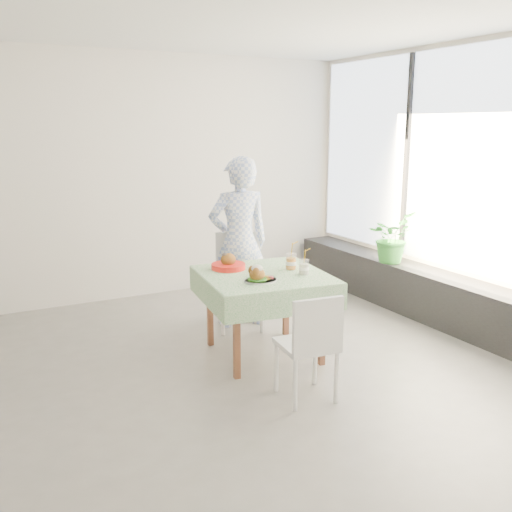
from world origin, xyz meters
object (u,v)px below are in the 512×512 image
diner (239,243)px  main_dish (259,276)px  cafe_table (264,305)px  chair_far (240,299)px  chair_near (307,366)px  juice_cup_orange (291,262)px  potted_plant (391,237)px

diner → main_dish: size_ratio=5.98×
cafe_table → chair_far: (0.13, 0.73, -0.17)m
chair_far → diner: (0.03, 0.08, 0.56)m
chair_far → diner: 0.57m
chair_far → chair_near: 1.62m
cafe_table → main_dish: 0.42m
chair_near → diner: (0.28, 1.69, 0.60)m
chair_near → diner: size_ratio=0.48×
chair_near → juice_cup_orange: size_ratio=2.89×
chair_far → chair_near: bearing=-98.8°
cafe_table → main_dish: main_dish is taller
diner → potted_plant: (1.77, -0.22, -0.07)m
chair_far → potted_plant: potted_plant is taller
cafe_table → chair_far: bearing=79.8°
cafe_table → juice_cup_orange: juice_cup_orange is taller
main_dish → potted_plant: potted_plant is taller
chair_near → potted_plant: potted_plant is taller
diner → main_dish: (-0.33, -1.02, -0.06)m
potted_plant → chair_far: bearing=175.6°
cafe_table → juice_cup_orange: size_ratio=4.11×
chair_near → cafe_table: bearing=82.5°
diner → juice_cup_orange: diner is taller
diner → chair_near: bearing=87.1°
chair_far → potted_plant: size_ratio=1.67×
main_dish → potted_plant: size_ratio=0.50×
juice_cup_orange → cafe_table: bearing=-176.1°
chair_near → juice_cup_orange: 1.12m
main_dish → juice_cup_orange: (0.45, 0.23, 0.02)m
chair_far → diner: diner is taller
cafe_table → chair_near: bearing=-97.5°
potted_plant → cafe_table: bearing=-162.9°
chair_far → main_dish: bearing=-107.3°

